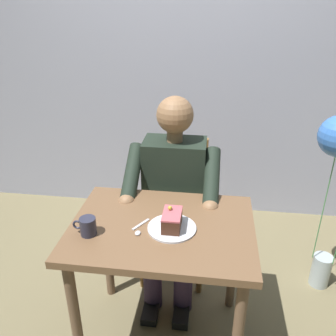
% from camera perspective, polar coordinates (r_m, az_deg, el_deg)
% --- Properties ---
extents(ground_plane, '(14.00, 14.00, 0.00)m').
position_cam_1_polar(ground_plane, '(2.17, -0.82, -25.12)').
color(ground_plane, olive).
extents(cafe_rear_panel, '(6.40, 0.12, 3.00)m').
position_cam_1_polar(cafe_rear_panel, '(2.79, 3.57, 21.89)').
color(cafe_rear_panel, '#A7A9C1').
rests_on(cafe_rear_panel, ground).
extents(dining_table, '(0.86, 0.64, 0.73)m').
position_cam_1_polar(dining_table, '(1.74, -0.95, -12.22)').
color(dining_table, brown).
rests_on(dining_table, ground).
extents(chair, '(0.42, 0.42, 0.90)m').
position_cam_1_polar(chair, '(2.30, 1.28, -5.53)').
color(chair, brown).
rests_on(chair, ground).
extents(seated_person, '(0.53, 0.58, 1.21)m').
position_cam_1_polar(seated_person, '(2.08, 0.77, -4.71)').
color(seated_person, '#1F2B21').
rests_on(seated_person, ground).
extents(dessert_plate, '(0.22, 0.22, 0.01)m').
position_cam_1_polar(dessert_plate, '(1.64, 0.64, -9.68)').
color(dessert_plate, white).
rests_on(dessert_plate, dining_table).
extents(cake_slice, '(0.08, 0.14, 0.10)m').
position_cam_1_polar(cake_slice, '(1.62, 0.64, -8.40)').
color(cake_slice, '#4D2A1C').
rests_on(cake_slice, dessert_plate).
extents(coffee_cup, '(0.11, 0.07, 0.08)m').
position_cam_1_polar(coffee_cup, '(1.63, -12.88, -9.13)').
color(coffee_cup, '#2B2D3F').
rests_on(coffee_cup, dining_table).
extents(dessert_spoon, '(0.07, 0.14, 0.01)m').
position_cam_1_polar(dessert_spoon, '(1.65, -4.68, -9.80)').
color(dessert_spoon, silver).
rests_on(dessert_spoon, dining_table).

